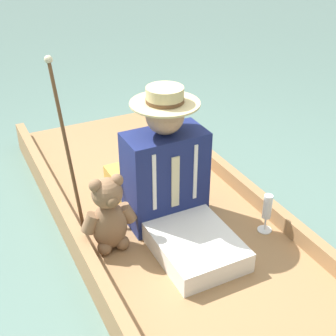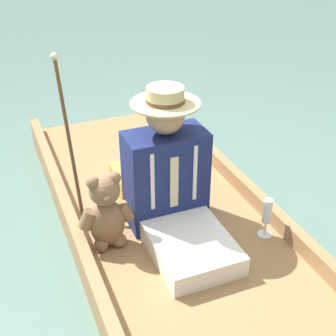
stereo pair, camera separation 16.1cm
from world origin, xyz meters
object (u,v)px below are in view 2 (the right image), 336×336
seated_person (171,184)px  walking_cane (67,127)px  teddy_bear (106,213)px  wine_glass (267,214)px

seated_person → walking_cane: size_ratio=0.89×
teddy_bear → wine_glass: bearing=163.0°
seated_person → walking_cane: (0.44, -0.41, 0.23)m
teddy_bear → walking_cane: size_ratio=0.49×
seated_person → teddy_bear: seated_person is taller
teddy_bear → wine_glass: teddy_bear is taller
teddy_bear → walking_cane: walking_cane is taller
walking_cane → seated_person: bearing=137.2°
seated_person → walking_cane: bearing=-37.0°
seated_person → teddy_bear: 0.37m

